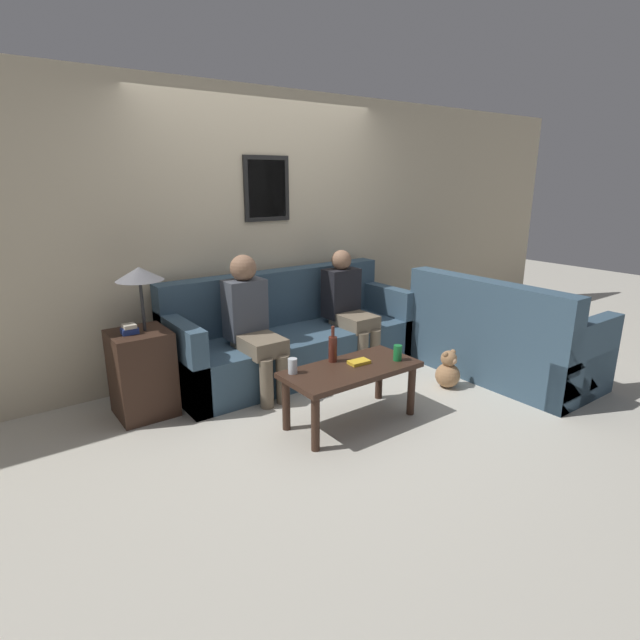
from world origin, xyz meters
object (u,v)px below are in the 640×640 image
at_px(couch_main, 292,338).
at_px(wine_bottle, 333,348).
at_px(person_left, 252,321).
at_px(couch_side, 500,343).
at_px(teddy_bear, 448,371).
at_px(person_right, 348,305).
at_px(coffee_table, 351,376).
at_px(drinking_glass, 293,366).

bearing_deg(couch_main, wine_bottle, -104.99).
relative_size(wine_bottle, person_left, 0.24).
relative_size(couch_main, person_left, 2.00).
relative_size(couch_side, teddy_bear, 4.83).
bearing_deg(wine_bottle, person_left, 109.77).
height_order(couch_side, person_right, person_right).
relative_size(wine_bottle, person_right, 0.25).
xyz_separation_m(couch_side, coffee_table, (-1.72, 0.10, 0.05)).
height_order(couch_main, person_right, person_right).
relative_size(couch_main, teddy_bear, 6.92).
relative_size(drinking_glass, teddy_bear, 0.33).
bearing_deg(wine_bottle, teddy_bear, -8.78).
bearing_deg(teddy_bear, wine_bottle, 171.22).
height_order(couch_main, teddy_bear, couch_main).
xyz_separation_m(coffee_table, person_left, (-0.31, 0.94, 0.26)).
distance_m(coffee_table, person_left, 1.02).
bearing_deg(drinking_glass, couch_main, 57.41).
bearing_deg(couch_side, couch_main, 49.86).
bearing_deg(wine_bottle, couch_main, 75.01).
distance_m(couch_main, wine_bottle, 1.05).
relative_size(drinking_glass, person_left, 0.09).
bearing_deg(teddy_bear, couch_main, 127.51).
bearing_deg(wine_bottle, coffee_table, -76.92).
bearing_deg(couch_side, coffee_table, 86.63).
bearing_deg(couch_main, drinking_glass, -122.59).
bearing_deg(couch_side, drinking_glass, 83.12).
height_order(couch_main, drinking_glass, couch_main).
relative_size(couch_side, drinking_glass, 14.83).
relative_size(coffee_table, teddy_bear, 3.04).
height_order(couch_main, couch_side, same).
distance_m(coffee_table, teddy_bear, 1.14).
xyz_separation_m(couch_main, couch_side, (1.49, -1.26, 0.00)).
bearing_deg(couch_side, wine_bottle, 81.10).
bearing_deg(coffee_table, couch_main, 79.10).
relative_size(coffee_table, person_left, 0.88).
relative_size(person_left, teddy_bear, 3.46).
distance_m(couch_side, wine_bottle, 1.79).
height_order(coffee_table, teddy_bear, coffee_table).
bearing_deg(couch_main, coffee_table, -100.90).
height_order(wine_bottle, drinking_glass, wine_bottle).
distance_m(couch_main, drinking_glass, 1.20).
relative_size(drinking_glass, person_right, 0.10).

